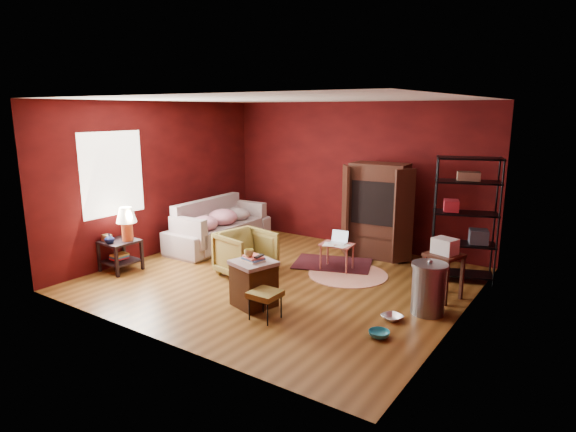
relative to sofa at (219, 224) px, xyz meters
The scene contains 18 objects.
room 2.45m from the sofa, 23.50° to the right, with size 5.54×5.04×2.84m.
sofa is the anchor object (origin of this frame).
armchair 1.85m from the sofa, 34.36° to the right, with size 0.79×0.74×0.81m, color black.
pet_bowl_steel 4.38m from the sofa, 17.59° to the right, with size 0.26×0.06×0.26m, color silver.
pet_bowl_turquoise 4.62m from the sofa, 23.80° to the right, with size 0.25×0.08×0.25m, color #27A1B9.
vase 2.26m from the sofa, 99.06° to the right, with size 0.16×0.17×0.16m, color #0B143A.
mug 3.11m from the sofa, 40.19° to the right, with size 0.13×0.10×0.13m, color #CFC865.
side_table 2.02m from the sofa, 99.03° to the right, with size 0.56×0.56×1.08m.
sofa_cushions 0.03m from the sofa, 127.85° to the right, with size 0.90×2.06×0.85m.
hamper 3.09m from the sofa, 39.04° to the right, with size 0.65×0.65×0.73m.
footstool 3.56m from the sofa, 38.37° to the right, with size 0.37×0.37×0.38m.
rug_round 2.92m from the sofa, ahead, with size 1.66×1.66×0.01m.
rug_oriental 2.47m from the sofa, ahead, with size 1.54×1.27×0.01m.
laptop_desk 2.62m from the sofa, ahead, with size 0.57×0.47×0.66m.
tv_armoire 3.09m from the sofa, 21.19° to the left, with size 1.35×0.77×1.72m.
wire_shelving 4.59m from the sofa, ahead, with size 1.04×0.70×1.95m.
small_stand 4.47m from the sofa, ahead, with size 0.56×0.56×0.89m.
trash_can 4.54m from the sofa, 10.86° to the right, with size 0.53×0.53×0.74m.
Camera 1 is at (4.18, -5.95, 2.65)m, focal length 30.00 mm.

